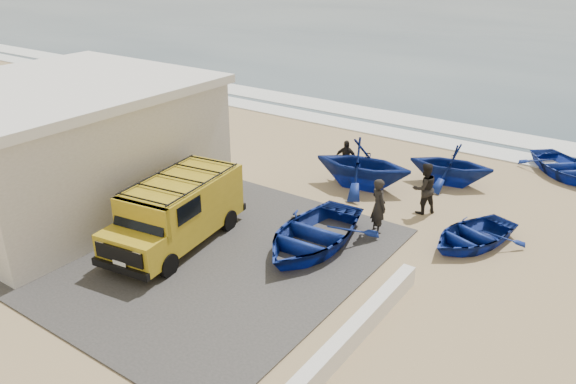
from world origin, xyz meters
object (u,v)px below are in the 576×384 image
Objects in this scene: van at (178,210)px; boat_near_left at (312,234)px; fisherman_front at (378,206)px; fisherman_back at (346,159)px; boat_near_right at (472,235)px; parapet at (356,330)px; fisherman_middle at (424,188)px; building at (60,143)px; boat_mid_left at (363,164)px; boat_far_right at (564,166)px; boat_far_left at (451,164)px.

van is 1.15× the size of boat_near_left.
fisherman_front is 1.21× the size of fisherman_back.
fisherman_front reaches higher than boat_near_right.
boat_near_left reaches higher than parapet.
building is at bearing -22.10° from fisherman_middle.
van reaches higher than fisherman_back.
van is 1.39× the size of boat_mid_left.
boat_far_right is at bearing 82.49° from parapet.
parapet is 3.86× the size of fisherman_back.
van reaches higher than boat_far_right.
fisherman_middle reaches higher than parapet.
boat_far_left is at bearing -139.31° from fisherman_middle.
boat_near_left is at bearing -123.01° from boat_near_right.
boat_far_left reaches higher than fisherman_back.
boat_mid_left is (-4.95, 2.03, 0.64)m from boat_near_right.
boat_near_left is 5.92m from fisherman_back.
boat_far_left reaches higher than parapet.
fisherman_front is at bearing -64.84° from fisherman_back.
boat_far_left is (1.64, 7.30, 0.36)m from boat_near_left.
fisherman_back is at bearing 174.64° from boat_far_right.
boat_mid_left reaches higher than boat_far_right.
boat_far_left is at bearing 138.32° from boat_near_right.
fisherman_middle is (0.61, 2.25, -0.03)m from fisherman_front.
fisherman_middle reaches higher than boat_far_left.
boat_mid_left is at bearing -44.37° from fisherman_back.
boat_far_right is 7.34m from fisherman_middle.
fisherman_middle is (2.78, -0.74, -0.07)m from boat_mid_left.
fisherman_back is at bearing -75.54° from boat_far_left.
boat_near_right is 0.90× the size of boat_far_right.
fisherman_front is (-2.78, -0.96, 0.59)m from boat_near_right.
fisherman_back is (-3.82, 1.27, -0.13)m from fisherman_middle.
fisherman_middle is at bearing 42.21° from van.
boat_near_right is at bearing -140.09° from boat_far_right.
fisherman_back is at bearing 70.78° from van.
boat_far_left is at bearing 74.34° from boat_near_left.
parapet is at bearing -161.58° from boat_mid_left.
parapet is 4.52m from boat_near_left.
fisherman_front reaches higher than parapet.
fisherman_front is 2.33m from fisherman_middle.
fisherman_middle is 1.17× the size of fisherman_back.
boat_far_right is at bearing -55.35° from boat_mid_left.
boat_far_left is at bearing 53.20° from van.
fisherman_front reaches higher than fisherman_back.
fisherman_back is at bearing 121.25° from parapet.
building reaches higher than boat_far_right.
parapet is 1.62× the size of boat_mid_left.
parapet is 1.34× the size of boat_near_left.
building is at bearing -138.79° from boat_near_right.
boat_far_left is 1.68× the size of fisherman_front.
fisherman_middle is 4.02m from fisherman_back.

